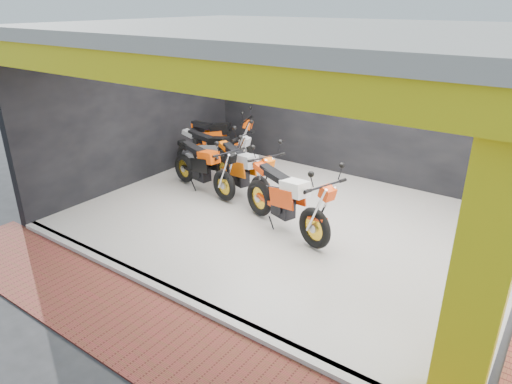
% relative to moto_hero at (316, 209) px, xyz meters
% --- Properties ---
extents(ground, '(80.00, 80.00, 0.00)m').
position_rel_moto_hero_xyz_m(ground, '(-0.93, -1.31, -0.85)').
color(ground, '#2D2D30').
rests_on(ground, ground).
extents(showroom_floor, '(8.00, 6.00, 0.10)m').
position_rel_moto_hero_xyz_m(showroom_floor, '(-0.93, 0.69, -0.80)').
color(showroom_floor, white).
rests_on(showroom_floor, ground).
extents(showroom_ceiling, '(8.40, 6.40, 0.20)m').
position_rel_moto_hero_xyz_m(showroom_ceiling, '(-0.93, 0.69, 2.75)').
color(showroom_ceiling, beige).
rests_on(showroom_ceiling, corner_column).
extents(back_wall, '(8.20, 0.20, 3.50)m').
position_rel_moto_hero_xyz_m(back_wall, '(-0.93, 3.79, 0.90)').
color(back_wall, black).
rests_on(back_wall, ground).
extents(left_wall, '(0.20, 6.20, 3.50)m').
position_rel_moto_hero_xyz_m(left_wall, '(-5.03, 0.69, 0.90)').
color(left_wall, black).
rests_on(left_wall, ground).
extents(corner_column, '(0.50, 0.50, 3.50)m').
position_rel_moto_hero_xyz_m(corner_column, '(2.82, -2.06, 0.90)').
color(corner_column, '#FFEE15').
rests_on(corner_column, ground).
extents(header_beam_front, '(8.40, 0.30, 0.40)m').
position_rel_moto_hero_xyz_m(header_beam_front, '(-0.93, -2.31, 2.45)').
color(header_beam_front, '#FFEE15').
rests_on(header_beam_front, corner_column).
extents(floor_kerb, '(8.00, 0.20, 0.10)m').
position_rel_moto_hero_xyz_m(floor_kerb, '(-0.93, -2.33, -0.80)').
color(floor_kerb, white).
rests_on(floor_kerb, ground).
extents(paver_front, '(9.00, 1.40, 0.03)m').
position_rel_moto_hero_xyz_m(paver_front, '(-0.93, -3.11, -0.83)').
color(paver_front, maroon).
rests_on(paver_front, ground).
extents(moto_hero, '(2.60, 1.62, 1.49)m').
position_rel_moto_hero_xyz_m(moto_hero, '(0.00, 0.00, 0.00)').
color(moto_hero, red).
rests_on(moto_hero, showroom_floor).
extents(moto_row_a, '(2.47, 1.63, 1.41)m').
position_rel_moto_hero_xyz_m(moto_row_a, '(-1.67, 0.80, -0.04)').
color(moto_row_a, '#E55D09').
rests_on(moto_row_a, showroom_floor).
extents(moto_row_b, '(2.34, 0.92, 1.42)m').
position_rel_moto_hero_xyz_m(moto_row_b, '(-2.95, 1.64, -0.04)').
color(moto_row_b, '#97999E').
rests_on(moto_row_b, showroom_floor).
extents(moto_row_c, '(2.36, 1.25, 1.37)m').
position_rel_moto_hero_xyz_m(moto_row_c, '(-2.53, 0.67, -0.06)').
color(moto_row_c, black).
rests_on(moto_row_c, showroom_floor).
extents(moto_row_d, '(2.48, 1.56, 1.42)m').
position_rel_moto_hero_xyz_m(moto_row_d, '(-3.73, 2.77, -0.04)').
color(moto_row_d, '#F74F0A').
rests_on(moto_row_d, showroom_floor).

